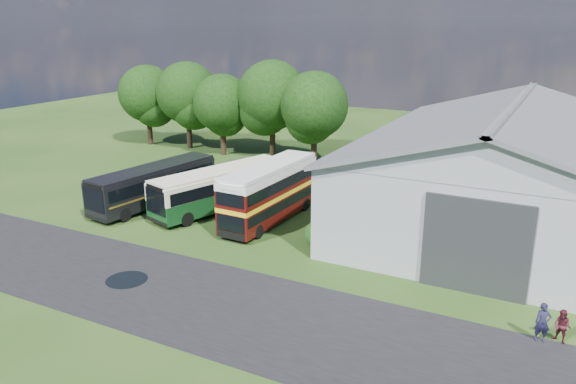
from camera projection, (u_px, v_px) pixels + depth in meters
The scene contains 17 objects.
ground at pixel (184, 265), 31.70m from camera, with size 120.00×120.00×0.00m, color #1B3A12.
asphalt_road at pixel (196, 299), 27.83m from camera, with size 60.00×8.00×0.02m, color black.
puddle at pixel (127, 280), 29.81m from camera, with size 2.20×2.20×0.01m, color black.
storage_shed at pixel (510, 162), 37.42m from camera, with size 18.80×24.80×8.15m.
tree_far_left at pixel (147, 94), 60.52m from camera, with size 6.12×6.12×8.64m.
tree_left_a at pixel (187, 93), 58.65m from camera, with size 6.46×6.46×9.12m.
tree_left_b at pixel (222, 103), 55.79m from camera, with size 5.78×5.78×8.16m.
tree_mid at pixel (272, 95), 54.42m from camera, with size 6.80×6.80×9.60m.
tree_right_a at pixel (314, 105), 51.52m from camera, with size 6.26×6.26×8.83m.
shrub_front at pixel (318, 246), 34.32m from camera, with size 1.70×1.70×1.70m, color #194714.
shrub_mid at pixel (331, 235), 36.02m from camera, with size 1.60×1.60×1.60m, color #194714.
shrub_back at pixel (343, 225), 37.71m from camera, with size 1.80×1.80×1.80m, color #194714.
bus_green_single at pixel (221, 188), 40.48m from camera, with size 5.66×11.22×3.02m.
bus_maroon_double at pixel (270, 193), 37.97m from camera, with size 2.69×9.35×3.99m.
bus_dark_single at pixel (154, 185), 41.50m from camera, with size 3.86×10.85×2.93m.
visitor_a at pixel (543, 323), 23.90m from camera, with size 0.65×0.43×1.78m, color #1A1836.
visitor_b at pixel (562, 327), 23.84m from camera, with size 0.74×0.58×1.52m, color #481720.
Camera 1 is at (18.60, -23.10, 13.29)m, focal length 35.00 mm.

